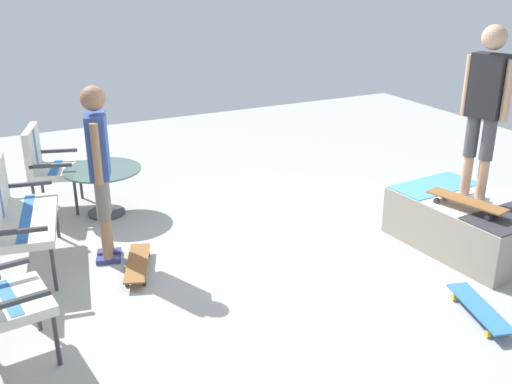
# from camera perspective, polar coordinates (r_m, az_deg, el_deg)

# --- Properties ---
(ground_plane) EXTENTS (12.00, 12.00, 0.10)m
(ground_plane) POSITION_cam_1_polar(r_m,az_deg,el_deg) (6.16, 2.81, -6.44)
(ground_plane) COLOR #A8A8A3
(skate_ramp) EXTENTS (1.60, 1.82, 0.54)m
(skate_ramp) POSITION_cam_1_polar(r_m,az_deg,el_deg) (6.59, 20.06, -2.80)
(skate_ramp) COLOR gray
(skate_ramp) RESTS_ON ground_plane
(patio_bench) EXTENTS (1.33, 0.77, 1.02)m
(patio_bench) POSITION_cam_1_polar(r_m,az_deg,el_deg) (6.10, -22.54, -1.55)
(patio_bench) COLOR #38383D
(patio_bench) RESTS_ON ground_plane
(patio_chair_near_house) EXTENTS (0.75, 0.71, 1.02)m
(patio_chair_near_house) POSITION_cam_1_polar(r_m,az_deg,el_deg) (7.46, -19.79, 2.86)
(patio_chair_near_house) COLOR #38383D
(patio_chair_near_house) RESTS_ON ground_plane
(patio_table) EXTENTS (0.90, 0.90, 0.57)m
(patio_table) POSITION_cam_1_polar(r_m,az_deg,el_deg) (7.16, -14.55, 0.92)
(patio_table) COLOR #38383D
(patio_table) RESTS_ON ground_plane
(person_watching) EXTENTS (0.46, 0.31, 1.77)m
(person_watching) POSITION_cam_1_polar(r_m,az_deg,el_deg) (5.83, -14.94, 2.89)
(person_watching) COLOR navy
(person_watching) RESTS_ON ground_plane
(person_skater) EXTENTS (0.46, 0.31, 1.75)m
(person_skater) POSITION_cam_1_polar(r_m,az_deg,el_deg) (6.15, 21.32, 8.15)
(person_skater) COLOR silver
(person_skater) RESTS_ON skate_ramp
(skateboard_by_bench) EXTENTS (0.82, 0.47, 0.10)m
(skateboard_by_bench) POSITION_cam_1_polar(r_m,az_deg,el_deg) (5.89, -11.40, -6.79)
(skateboard_by_bench) COLOR brown
(skateboard_by_bench) RESTS_ON ground_plane
(skateboard_spare) EXTENTS (0.82, 0.42, 0.10)m
(skateboard_spare) POSITION_cam_1_polar(r_m,az_deg,el_deg) (5.43, 20.82, -10.48)
(skateboard_spare) COLOR #3372B2
(skateboard_spare) RESTS_ON ground_plane
(skateboard_on_ramp) EXTENTS (0.82, 0.38, 0.10)m
(skateboard_on_ramp) POSITION_cam_1_polar(r_m,az_deg,el_deg) (6.16, 19.70, -0.87)
(skateboard_on_ramp) COLOR brown
(skateboard_on_ramp) RESTS_ON skate_ramp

